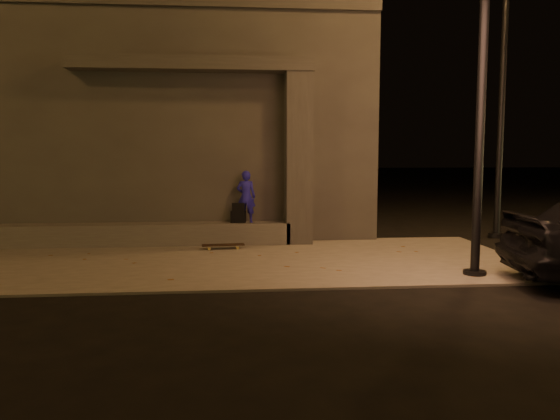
{
  "coord_description": "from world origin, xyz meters",
  "views": [
    {
      "loc": [
        0.26,
        -7.79,
        1.98
      ],
      "look_at": [
        1.15,
        2.0,
        0.94
      ],
      "focal_mm": 35.0,
      "sensor_mm": 36.0,
      "label": 1
    }
  ],
  "objects": [
    {
      "name": "street_lamp_0",
      "position": [
        4.13,
        0.44,
        4.14
      ],
      "size": [
        0.36,
        0.36,
        7.3
      ],
      "color": "black",
      "rests_on": "ground"
    },
    {
      "name": "building",
      "position": [
        -1.0,
        6.49,
        2.61
      ],
      "size": [
        9.0,
        5.1,
        5.22
      ],
      "color": "#3B3836",
      "rests_on": "ground"
    },
    {
      "name": "canopy",
      "position": [
        -0.5,
        3.8,
        3.78
      ],
      "size": [
        5.0,
        0.7,
        0.28
      ],
      "primitive_type": "cube",
      "color": "#3B3836",
      "rests_on": "column"
    },
    {
      "name": "skateboard",
      "position": [
        0.1,
        3.1,
        0.12
      ],
      "size": [
        0.86,
        0.28,
        0.09
      ],
      "rotation": [
        0.0,
        0.0,
        0.08
      ],
      "color": "black",
      "rests_on": "sidewalk"
    },
    {
      "name": "backpack",
      "position": [
        0.42,
        3.75,
        0.64
      ],
      "size": [
        0.33,
        0.25,
        0.43
      ],
      "rotation": [
        0.0,
        0.0,
        -0.19
      ],
      "color": "black",
      "rests_on": "ledge"
    },
    {
      "name": "ledge",
      "position": [
        -1.5,
        3.75,
        0.27
      ],
      "size": [
        6.0,
        0.55,
        0.45
      ],
      "primitive_type": "cube",
      "color": "#524F4B",
      "rests_on": "sidewalk"
    },
    {
      "name": "sidewalk",
      "position": [
        0.0,
        2.0,
        0.02
      ],
      "size": [
        11.0,
        4.4,
        0.04
      ],
      "primitive_type": "cube",
      "color": "#625D56",
      "rests_on": "ground"
    },
    {
      "name": "street_lamp_2",
      "position": [
        6.42,
        4.28,
        4.19
      ],
      "size": [
        0.36,
        0.36,
        7.41
      ],
      "color": "black",
      "rests_on": "ground"
    },
    {
      "name": "skateboarder",
      "position": [
        0.58,
        3.75,
        1.04
      ],
      "size": [
        0.45,
        0.34,
        1.11
      ],
      "primitive_type": "imported",
      "rotation": [
        0.0,
        0.0,
        2.95
      ],
      "color": "#1F1AAE",
      "rests_on": "ledge"
    },
    {
      "name": "column",
      "position": [
        1.7,
        3.75,
        1.84
      ],
      "size": [
        0.55,
        0.55,
        3.6
      ],
      "primitive_type": "cube",
      "color": "#3B3836",
      "rests_on": "sidewalk"
    },
    {
      "name": "ground",
      "position": [
        0.0,
        0.0,
        0.0
      ],
      "size": [
        120.0,
        120.0,
        0.0
      ],
      "primitive_type": "plane",
      "color": "black",
      "rests_on": "ground"
    }
  ]
}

